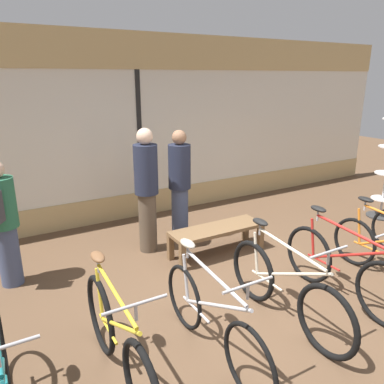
% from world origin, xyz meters
% --- Properties ---
extents(ground_plane, '(24.00, 24.00, 0.00)m').
position_xyz_m(ground_plane, '(0.00, 0.00, 0.00)').
color(ground_plane, brown).
extents(shop_back_wall, '(12.00, 0.08, 3.20)m').
position_xyz_m(shop_back_wall, '(0.00, 3.29, 1.64)').
color(shop_back_wall, tan).
rests_on(shop_back_wall, ground_plane).
extents(bicycle_far_left, '(0.46, 1.73, 1.04)m').
position_xyz_m(bicycle_far_left, '(-2.55, -0.39, 0.40)').
color(bicycle_far_left, black).
rests_on(bicycle_far_left, ground_plane).
extents(bicycle_left, '(0.46, 1.77, 1.05)m').
position_xyz_m(bicycle_left, '(-1.72, -0.39, 0.40)').
color(bicycle_left, black).
rests_on(bicycle_left, ground_plane).
extents(bicycle_center_left, '(0.46, 1.73, 1.02)m').
position_xyz_m(bicycle_center_left, '(-0.88, -0.48, 0.38)').
color(bicycle_center_left, black).
rests_on(bicycle_center_left, ground_plane).
extents(bicycle_center, '(0.46, 1.77, 1.04)m').
position_xyz_m(bicycle_center, '(0.04, -0.44, 0.39)').
color(bicycle_center, black).
rests_on(bicycle_center, ground_plane).
extents(bicycle_center_right, '(0.46, 1.77, 1.04)m').
position_xyz_m(bicycle_center_right, '(0.90, -0.46, 0.39)').
color(bicycle_center_right, black).
rests_on(bicycle_center_right, ground_plane).
extents(display_bench, '(1.40, 0.44, 0.42)m').
position_xyz_m(display_bench, '(0.32, 1.24, 0.34)').
color(display_bench, brown).
rests_on(display_bench, ground_plane).
extents(customer_near_rack, '(0.45, 0.45, 1.74)m').
position_xyz_m(customer_near_rack, '(0.10, 1.97, 0.92)').
color(customer_near_rack, '#424C6B').
rests_on(customer_near_rack, ground_plane).
extents(customer_by_window, '(0.49, 0.56, 1.57)m').
position_xyz_m(customer_by_window, '(-2.36, 1.80, 0.84)').
color(customer_by_window, '#424C6B').
rests_on(customer_by_window, ground_plane).
extents(customer_mid_floor, '(0.47, 0.56, 1.82)m').
position_xyz_m(customer_mid_floor, '(-0.49, 1.87, 0.99)').
color(customer_mid_floor, brown).
rests_on(customer_mid_floor, ground_plane).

